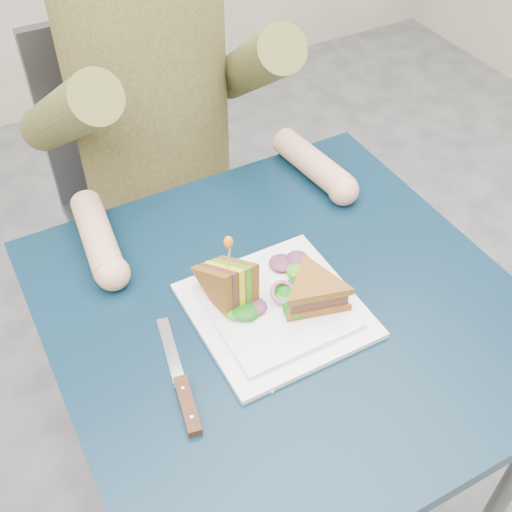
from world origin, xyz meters
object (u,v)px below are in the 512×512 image
table (285,336)px  knife (184,394)px  chair (149,179)px  diner (148,59)px  sandwich_flat (315,292)px  sandwich_upright (230,285)px  fork (236,356)px  plate (276,309)px

table → knife: (-0.22, -0.08, 0.09)m
chair → knife: chair is taller
chair → diner: bearing=-90.0°
sandwich_flat → sandwich_upright: sandwich_upright is taller
chair → sandwich_flat: 0.74m
chair → sandwich_flat: (0.03, -0.70, 0.23)m
diner → table: bearing=-90.0°
chair → sandwich_upright: 0.68m
sandwich_flat → fork: bearing=-171.0°
sandwich_upright → plate: bearing=-37.2°
table → sandwich_upright: (-0.08, 0.04, 0.13)m
chair → diner: 0.39m
diner → knife: size_ratio=3.37×
sandwich_flat → sandwich_upright: (-0.11, 0.07, 0.01)m
plate → sandwich_flat: bearing=-24.4°
sandwich_flat → sandwich_upright: bearing=148.5°
chair → knife: 0.80m
sandwich_upright → chair: bearing=82.6°
chair → fork: (-0.12, -0.72, 0.19)m
plate → knife: size_ratio=1.18×
sandwich_flat → fork: sandwich_flat is taller
fork → sandwich_flat: bearing=9.0°
chair → fork: size_ratio=5.24×
diner → sandwich_flat: size_ratio=4.90×
diner → plate: size_ratio=2.87×
table → sandwich_flat: sandwich_flat is taller
plate → fork: 0.11m
table → chair: size_ratio=0.81×
diner → sandwich_flat: 0.60m
diner → knife: 0.70m
table → fork: fork is taller
diner → plate: (-0.02, -0.56, -0.18)m
table → fork: bearing=-156.3°
diner → sandwich_upright: 0.54m
diner → sandwich_upright: bearing=-99.0°
table → sandwich_flat: bearing=-41.4°
chair → plate: (-0.02, -0.67, 0.20)m
chair → table: bearing=-90.0°
table → chair: (0.00, 0.67, -0.11)m
chair → knife: size_ratio=4.21×
diner → fork: size_ratio=4.20×
fork → knife: bearing=-164.7°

